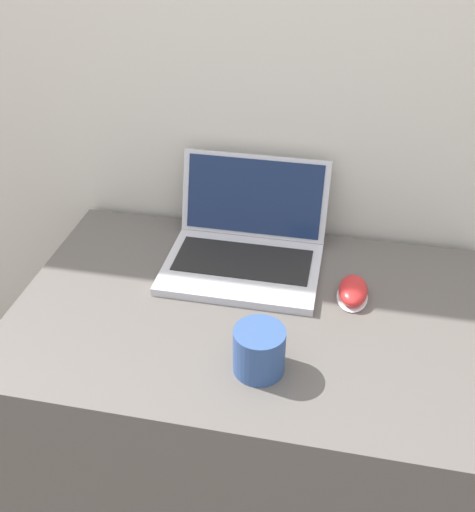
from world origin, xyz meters
name	(u,v)px	position (x,y,z in m)	size (l,w,h in m)	color
wall_back	(285,20)	(0.00, 0.72, 1.25)	(7.00, 0.04, 2.50)	silver
desk	(249,417)	(0.00, 0.34, 0.36)	(1.06, 0.68, 0.72)	#5B5651
laptop	(246,245)	(-0.05, 0.53, 0.77)	(0.37, 0.33, 0.22)	silver
drink_cup	(259,350)	(0.05, 0.16, 0.77)	(0.10, 0.10, 0.10)	#33518C
computer_mouse	(353,291)	(0.22, 0.43, 0.74)	(0.07, 0.11, 0.04)	white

